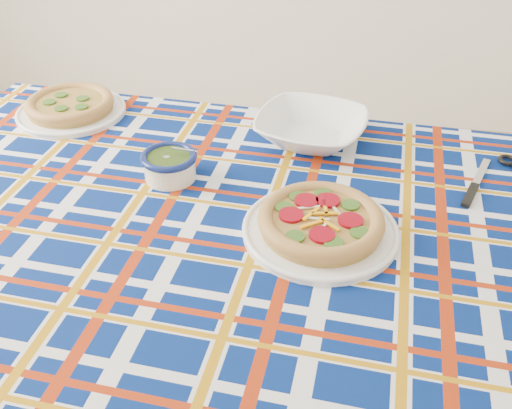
% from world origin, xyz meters
% --- Properties ---
extents(floor, '(4.00, 4.00, 0.00)m').
position_xyz_m(floor, '(0.00, 0.00, 0.00)').
color(floor, '#9A754F').
rests_on(floor, ground).
extents(dining_table, '(1.76, 1.15, 0.80)m').
position_xyz_m(dining_table, '(0.15, -0.13, 0.72)').
color(dining_table, brown).
rests_on(dining_table, floor).
extents(tablecloth, '(1.80, 1.19, 0.11)m').
position_xyz_m(tablecloth, '(0.15, -0.13, 0.75)').
color(tablecloth, navy).
rests_on(tablecloth, dining_table).
extents(main_focaccia_plate, '(0.39, 0.39, 0.07)m').
position_xyz_m(main_focaccia_plate, '(0.34, -0.15, 0.84)').
color(main_focaccia_plate, olive).
rests_on(main_focaccia_plate, tablecloth).
extents(pesto_bowl, '(0.16, 0.16, 0.08)m').
position_xyz_m(pesto_bowl, '(-0.03, 0.00, 0.85)').
color(pesto_bowl, '#20340E').
rests_on(pesto_bowl, tablecloth).
extents(serving_bowl, '(0.34, 0.34, 0.07)m').
position_xyz_m(serving_bowl, '(0.28, 0.25, 0.84)').
color(serving_bowl, white).
rests_on(serving_bowl, tablecloth).
extents(second_focaccia_plate, '(0.32, 0.32, 0.06)m').
position_xyz_m(second_focaccia_plate, '(-0.41, 0.28, 0.84)').
color(second_focaccia_plate, olive).
rests_on(second_focaccia_plate, tablecloth).
extents(table_knife, '(0.10, 0.24, 0.01)m').
position_xyz_m(table_knife, '(0.71, 0.15, 0.81)').
color(table_knife, silver).
rests_on(table_knife, tablecloth).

